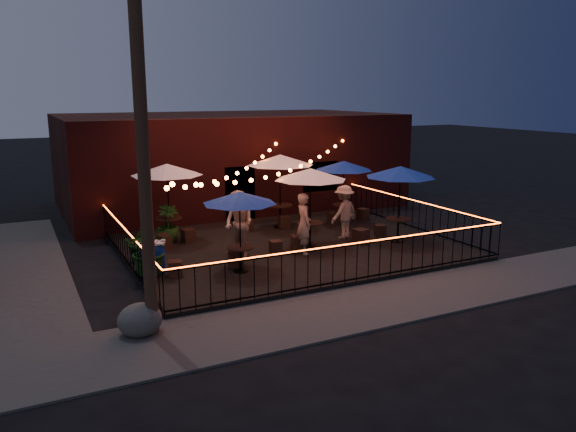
{
  "coord_description": "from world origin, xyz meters",
  "views": [
    {
      "loc": [
        -7.73,
        -13.52,
        4.91
      ],
      "look_at": [
        -0.23,
        1.48,
        1.22
      ],
      "focal_mm": 35.0,
      "sensor_mm": 36.0,
      "label": 1
    }
  ],
  "objects_px": {
    "cafe_table_0": "(240,199)",
    "cafe_table_3": "(280,161)",
    "cafe_table_1": "(167,171)",
    "boulder": "(140,320)",
    "cafe_table_2": "(311,175)",
    "cafe_table_4": "(400,173)",
    "utility_pole": "(142,141)",
    "cafe_table_5": "(344,167)",
    "cooler": "(153,257)"
  },
  "relations": [
    {
      "from": "cafe_table_0",
      "to": "cafe_table_3",
      "type": "distance_m",
      "value": 5.29
    },
    {
      "from": "cafe_table_1",
      "to": "boulder",
      "type": "height_order",
      "value": "cafe_table_1"
    },
    {
      "from": "cafe_table_1",
      "to": "boulder",
      "type": "distance_m",
      "value": 7.41
    },
    {
      "from": "cafe_table_2",
      "to": "cafe_table_3",
      "type": "xyz_separation_m",
      "value": [
        0.31,
        2.8,
        0.13
      ]
    },
    {
      "from": "cafe_table_0",
      "to": "cafe_table_4",
      "type": "height_order",
      "value": "cafe_table_4"
    },
    {
      "from": "cafe_table_3",
      "to": "cafe_table_2",
      "type": "bearing_deg",
      "value": -96.33
    },
    {
      "from": "cafe_table_4",
      "to": "boulder",
      "type": "bearing_deg",
      "value": -160.03
    },
    {
      "from": "boulder",
      "to": "cafe_table_2",
      "type": "bearing_deg",
      "value": 33.05
    },
    {
      "from": "cafe_table_1",
      "to": "cafe_table_3",
      "type": "height_order",
      "value": "cafe_table_3"
    },
    {
      "from": "cafe_table_3",
      "to": "utility_pole",
      "type": "bearing_deg",
      "value": -132.24
    },
    {
      "from": "cafe_table_2",
      "to": "cafe_table_3",
      "type": "relative_size",
      "value": 0.92
    },
    {
      "from": "boulder",
      "to": "utility_pole",
      "type": "bearing_deg",
      "value": -16.82
    },
    {
      "from": "cafe_table_1",
      "to": "cafe_table_4",
      "type": "xyz_separation_m",
      "value": [
        6.65,
        -3.4,
        -0.06
      ]
    },
    {
      "from": "cafe_table_1",
      "to": "cafe_table_4",
      "type": "distance_m",
      "value": 7.46
    },
    {
      "from": "cafe_table_5",
      "to": "cooler",
      "type": "bearing_deg",
      "value": -160.63
    },
    {
      "from": "cafe_table_5",
      "to": "cafe_table_4",
      "type": "bearing_deg",
      "value": -85.6
    },
    {
      "from": "utility_pole",
      "to": "cafe_table_0",
      "type": "distance_m",
      "value": 4.47
    },
    {
      "from": "utility_pole",
      "to": "cafe_table_3",
      "type": "relative_size",
      "value": 2.66
    },
    {
      "from": "cafe_table_5",
      "to": "cooler",
      "type": "distance_m",
      "value": 8.32
    },
    {
      "from": "utility_pole",
      "to": "cafe_table_1",
      "type": "distance_m",
      "value": 7.26
    },
    {
      "from": "cafe_table_2",
      "to": "cooler",
      "type": "distance_m",
      "value": 5.39
    },
    {
      "from": "cafe_table_0",
      "to": "boulder",
      "type": "xyz_separation_m",
      "value": [
        -3.28,
        -2.63,
        -1.81
      ]
    },
    {
      "from": "cafe_table_0",
      "to": "cafe_table_1",
      "type": "xyz_separation_m",
      "value": [
        -0.88,
        4.05,
        0.31
      ]
    },
    {
      "from": "cafe_table_4",
      "to": "cafe_table_5",
      "type": "bearing_deg",
      "value": 94.4
    },
    {
      "from": "cafe_table_1",
      "to": "cooler",
      "type": "distance_m",
      "value": 3.83
    },
    {
      "from": "cafe_table_0",
      "to": "utility_pole",
      "type": "bearing_deg",
      "value": -138.35
    },
    {
      "from": "cafe_table_0",
      "to": "cafe_table_2",
      "type": "height_order",
      "value": "cafe_table_2"
    },
    {
      "from": "cafe_table_3",
      "to": "boulder",
      "type": "xyz_separation_m",
      "value": [
        -6.49,
        -6.82,
        -2.2
      ]
    },
    {
      "from": "cafe_table_5",
      "to": "boulder",
      "type": "xyz_separation_m",
      "value": [
        -8.82,
        -6.29,
        -1.93
      ]
    },
    {
      "from": "cooler",
      "to": "utility_pole",
      "type": "bearing_deg",
      "value": -87.25
    },
    {
      "from": "cafe_table_2",
      "to": "cafe_table_5",
      "type": "distance_m",
      "value": 3.48
    },
    {
      "from": "cafe_table_1",
      "to": "cafe_table_5",
      "type": "relative_size",
      "value": 1.31
    },
    {
      "from": "cafe_table_3",
      "to": "cooler",
      "type": "height_order",
      "value": "cafe_table_3"
    },
    {
      "from": "cafe_table_0",
      "to": "cafe_table_3",
      "type": "xyz_separation_m",
      "value": [
        3.21,
        4.19,
        0.39
      ]
    },
    {
      "from": "cafe_table_0",
      "to": "cafe_table_5",
      "type": "bearing_deg",
      "value": 33.45
    },
    {
      "from": "cafe_table_0",
      "to": "cafe_table_3",
      "type": "bearing_deg",
      "value": 52.47
    },
    {
      "from": "cafe_table_1",
      "to": "cafe_table_5",
      "type": "xyz_separation_m",
      "value": [
        6.41,
        -0.39,
        -0.19
      ]
    },
    {
      "from": "cafe_table_4",
      "to": "boulder",
      "type": "xyz_separation_m",
      "value": [
        -9.05,
        -3.29,
        -2.06
      ]
    },
    {
      "from": "cafe_table_1",
      "to": "cafe_table_3",
      "type": "relative_size",
      "value": 1.01
    },
    {
      "from": "cafe_table_0",
      "to": "cafe_table_5",
      "type": "xyz_separation_m",
      "value": [
        5.54,
        3.66,
        0.12
      ]
    },
    {
      "from": "cafe_table_4",
      "to": "cooler",
      "type": "height_order",
      "value": "cafe_table_4"
    },
    {
      "from": "cafe_table_0",
      "to": "cafe_table_1",
      "type": "distance_m",
      "value": 4.15
    },
    {
      "from": "cafe_table_1",
      "to": "cafe_table_4",
      "type": "height_order",
      "value": "cafe_table_1"
    },
    {
      "from": "cafe_table_2",
      "to": "utility_pole",
      "type": "bearing_deg",
      "value": -145.46
    },
    {
      "from": "cafe_table_5",
      "to": "boulder",
      "type": "height_order",
      "value": "cafe_table_5"
    },
    {
      "from": "cafe_table_2",
      "to": "cafe_table_3",
      "type": "height_order",
      "value": "cafe_table_3"
    },
    {
      "from": "cafe_table_2",
      "to": "cooler",
      "type": "relative_size",
      "value": 3.21
    },
    {
      "from": "cafe_table_1",
      "to": "cooler",
      "type": "xyz_separation_m",
      "value": [
        -1.27,
        -3.09,
        -1.89
      ]
    },
    {
      "from": "cafe_table_2",
      "to": "cafe_table_4",
      "type": "distance_m",
      "value": 2.96
    },
    {
      "from": "utility_pole",
      "to": "cooler",
      "type": "bearing_deg",
      "value": 76.2
    }
  ]
}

